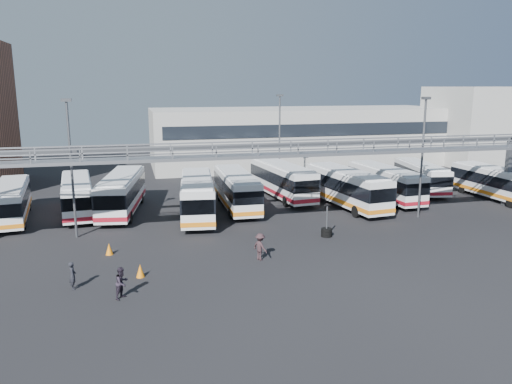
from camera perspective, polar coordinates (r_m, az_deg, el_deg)
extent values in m
plane|color=black|center=(34.00, 6.93, -7.07)|extent=(140.00, 140.00, 0.00)
cube|color=gray|center=(37.18, 4.40, 4.30)|extent=(50.00, 1.80, 0.22)
cube|color=gray|center=(36.27, 4.85, 5.62)|extent=(50.00, 0.10, 0.10)
cube|color=gray|center=(37.87, 4.01, 5.90)|extent=(50.00, 0.10, 0.10)
cube|color=#4C4F54|center=(40.94, 2.62, 5.32)|extent=(45.00, 0.50, 0.35)
cube|color=#9E9E99|center=(72.31, 5.10, 6.35)|extent=(42.00, 14.00, 8.00)
cube|color=#B2B2AD|center=(79.64, 24.73, 6.91)|extent=(14.00, 12.00, 11.00)
cylinder|color=#4C4F54|center=(38.64, -20.31, 2.23)|extent=(0.18, 0.18, 10.00)
cube|color=#4C4F54|center=(38.17, -20.87, 9.79)|extent=(0.70, 0.35, 0.22)
cylinder|color=#4C4F54|center=(44.32, 18.43, 3.53)|extent=(0.18, 0.18, 10.00)
cube|color=#4C4F54|center=(43.92, 18.88, 10.12)|extent=(0.70, 0.35, 0.22)
cylinder|color=#4C4F54|center=(54.60, 2.70, 5.62)|extent=(0.18, 0.18, 10.00)
cube|color=#4C4F54|center=(54.27, 2.75, 10.98)|extent=(0.70, 0.35, 0.22)
cube|color=silver|center=(46.29, -26.16, -0.91)|extent=(3.49, 10.43, 2.56)
cube|color=black|center=(46.23, -26.19, -0.55)|extent=(3.55, 10.50, 1.02)
cube|color=orange|center=(46.48, -26.05, -2.00)|extent=(3.54, 10.49, 0.33)
cube|color=silver|center=(46.04, -26.31, 0.73)|extent=(3.14, 9.39, 0.15)
cylinder|color=black|center=(43.29, -25.00, -3.31)|extent=(0.38, 0.96, 0.93)
cylinder|color=black|center=(49.84, -26.90, -1.59)|extent=(0.38, 0.96, 0.93)
cylinder|color=black|center=(49.65, -24.51, -1.42)|extent=(0.38, 0.96, 0.93)
cube|color=silver|center=(46.43, -19.78, -0.30)|extent=(3.42, 10.65, 2.62)
cube|color=black|center=(46.37, -19.80, 0.07)|extent=(3.49, 10.71, 1.05)
cube|color=maroon|center=(46.62, -19.70, -1.41)|extent=(3.48, 10.70, 0.33)
cube|color=silver|center=(46.17, -19.90, 1.38)|extent=(3.08, 9.58, 0.15)
cylinder|color=black|center=(43.46, -21.02, -2.91)|extent=(0.38, 0.97, 0.95)
cylinder|color=black|center=(43.45, -18.21, -2.71)|extent=(0.38, 0.97, 0.95)
cylinder|color=black|center=(49.98, -20.94, -1.03)|extent=(0.38, 0.97, 0.95)
cylinder|color=black|center=(49.97, -18.49, -0.86)|extent=(0.38, 0.97, 0.95)
cube|color=silver|center=(45.65, -15.08, -0.01)|extent=(4.30, 11.60, 2.84)
cube|color=black|center=(45.59, -15.11, 0.40)|extent=(4.37, 11.67, 1.13)
cube|color=maroon|center=(45.87, -15.02, -1.24)|extent=(4.36, 11.66, 0.36)
cube|color=silver|center=(45.38, -15.19, 1.84)|extent=(3.87, 10.44, 0.16)
cylinder|color=black|center=(42.71, -17.33, -2.85)|extent=(0.47, 1.07, 1.03)
cylinder|color=black|center=(42.28, -14.23, -2.81)|extent=(0.47, 1.07, 1.03)
cylinder|color=black|center=(49.64, -15.64, -0.71)|extent=(0.47, 1.07, 1.03)
cylinder|color=black|center=(49.26, -12.97, -0.67)|extent=(0.47, 1.07, 1.03)
cube|color=silver|center=(42.97, -6.75, -0.39)|extent=(3.96, 11.66, 2.86)
cube|color=black|center=(42.90, -6.76, 0.05)|extent=(4.03, 11.73, 1.14)
cube|color=orange|center=(43.19, -6.71, -1.71)|extent=(4.02, 11.72, 0.36)
cube|color=silver|center=(42.67, -6.80, 1.59)|extent=(3.57, 10.50, 0.17)
cylinder|color=black|center=(39.75, -8.34, -3.50)|extent=(0.44, 1.07, 1.04)
cylinder|color=black|center=(39.77, -4.94, -3.41)|extent=(0.44, 1.07, 1.04)
cylinder|color=black|center=(46.85, -8.20, -1.12)|extent=(0.44, 1.07, 1.04)
cylinder|color=black|center=(46.86, -5.31, -1.05)|extent=(0.44, 1.07, 1.04)
cube|color=silver|center=(45.76, -2.26, 0.36)|extent=(2.79, 11.10, 2.76)
cube|color=black|center=(45.70, -2.26, 0.76)|extent=(2.86, 11.16, 1.10)
cube|color=orange|center=(45.97, -2.25, -0.84)|extent=(2.85, 11.15, 0.35)
cube|color=silver|center=(45.49, -2.28, 2.16)|extent=(2.52, 9.99, 0.16)
cylinder|color=black|center=(42.48, -2.88, -2.40)|extent=(0.33, 1.01, 1.00)
cylinder|color=black|center=(42.91, 0.10, -2.24)|extent=(0.33, 1.01, 1.00)
cylinder|color=black|center=(49.26, -4.29, -0.41)|extent=(0.33, 1.01, 1.00)
cylinder|color=black|center=(49.64, -1.70, -0.28)|extent=(0.33, 1.01, 1.00)
cube|color=silver|center=(50.08, 3.02, 1.43)|extent=(3.78, 11.55, 2.84)
cube|color=black|center=(50.02, 3.02, 1.80)|extent=(3.84, 11.62, 1.13)
cube|color=maroon|center=(50.28, 3.01, 0.30)|extent=(3.83, 11.61, 0.36)
cube|color=silver|center=(49.83, 3.04, 3.12)|extent=(3.40, 10.40, 0.16)
cylinder|color=black|center=(46.65, 3.44, -1.08)|extent=(0.42, 1.06, 1.03)
cylinder|color=black|center=(47.62, 6.02, -0.86)|extent=(0.42, 1.06, 1.03)
cylinder|color=black|center=(53.22, 0.30, 0.57)|extent=(0.42, 1.06, 1.03)
cylinder|color=black|center=(54.07, 2.62, 0.74)|extent=(0.42, 1.06, 1.03)
cube|color=silver|center=(47.02, 10.26, 0.58)|extent=(3.98, 11.69, 2.86)
cube|color=black|center=(46.95, 10.28, 0.98)|extent=(4.05, 11.75, 1.15)
cube|color=orange|center=(47.22, 10.22, -0.63)|extent=(4.04, 11.74, 0.36)
cube|color=silver|center=(46.75, 10.33, 2.40)|extent=(3.58, 10.52, 0.17)
cylinder|color=black|center=(43.68, 11.37, -2.20)|extent=(0.44, 1.07, 1.04)
cylinder|color=black|center=(44.97, 13.91, -1.91)|extent=(0.44, 1.07, 1.04)
cylinder|color=black|center=(49.83, 6.86, -0.29)|extent=(0.44, 1.07, 1.04)
cylinder|color=black|center=(50.97, 9.21, -0.09)|extent=(0.44, 1.07, 1.04)
cube|color=silver|center=(50.78, 14.54, 1.10)|extent=(3.02, 10.91, 2.70)
cube|color=black|center=(50.72, 14.56, 1.45)|extent=(3.09, 10.97, 1.08)
cube|color=maroon|center=(50.96, 14.48, 0.04)|extent=(3.08, 10.96, 0.34)
cube|color=silver|center=(50.54, 14.62, 2.69)|extent=(2.72, 9.82, 0.16)
cylinder|color=black|center=(47.61, 15.49, -1.27)|extent=(0.35, 1.00, 0.98)
cylinder|color=black|center=(48.82, 17.68, -1.08)|extent=(0.35, 1.00, 0.98)
cylinder|color=black|center=(53.40, 11.52, 0.34)|extent=(0.35, 1.00, 0.98)
cylinder|color=black|center=(54.48, 13.56, 0.48)|extent=(0.35, 1.00, 0.98)
cube|color=silver|center=(56.16, 18.34, 1.75)|extent=(3.88, 10.22, 2.49)
cube|color=black|center=(56.11, 18.36, 2.04)|extent=(3.95, 10.29, 1.00)
cube|color=maroon|center=(56.31, 18.28, 0.86)|extent=(3.94, 10.27, 0.32)
cube|color=silver|center=(55.95, 18.43, 3.08)|extent=(3.50, 9.19, 0.15)
cylinder|color=black|center=(53.10, 18.57, -0.15)|extent=(0.42, 0.94, 0.91)
cylinder|color=black|center=(53.93, 20.55, -0.11)|extent=(0.42, 0.94, 0.91)
cylinder|color=black|center=(58.90, 16.16, 1.15)|extent=(0.42, 0.94, 0.91)
cylinder|color=black|center=(59.65, 17.98, 1.17)|extent=(0.42, 0.94, 0.91)
cube|color=silver|center=(54.75, 25.68, 1.00)|extent=(2.73, 10.56, 2.62)
cube|color=black|center=(54.70, 25.71, 1.32)|extent=(2.79, 10.62, 1.05)
cube|color=orange|center=(54.91, 25.59, 0.05)|extent=(2.78, 10.61, 0.33)
cube|color=silver|center=(54.53, 25.81, 2.43)|extent=(2.46, 9.50, 0.15)
cylinder|color=black|center=(51.85, 27.10, -1.11)|extent=(0.32, 0.96, 0.95)
cylinder|color=black|center=(56.79, 22.53, 0.34)|extent=(0.32, 0.96, 0.95)
cylinder|color=black|center=(58.14, 24.18, 0.45)|extent=(0.32, 0.96, 0.95)
imported|color=black|center=(29.76, -20.22, -8.95)|extent=(0.43, 0.61, 1.58)
imported|color=#261F2B|center=(27.73, -15.07, -9.99)|extent=(1.04, 1.07, 1.74)
imported|color=#322125|center=(32.42, 0.48, -6.27)|extent=(1.13, 1.33, 1.78)
cone|color=orange|center=(30.54, -13.09, -8.75)|extent=(0.51, 0.51, 0.80)
cone|color=orange|center=(34.96, -16.43, -6.26)|extent=(0.52, 0.52, 0.79)
cylinder|color=black|center=(37.89, 8.05, -4.90)|extent=(0.82, 0.82, 0.19)
cylinder|color=black|center=(37.83, 8.06, -4.59)|extent=(0.82, 0.82, 0.19)
cylinder|color=black|center=(37.77, 8.07, -4.28)|extent=(0.82, 0.82, 0.19)
cylinder|color=#4C4F54|center=(37.60, 8.10, -3.37)|extent=(0.12, 0.12, 2.33)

